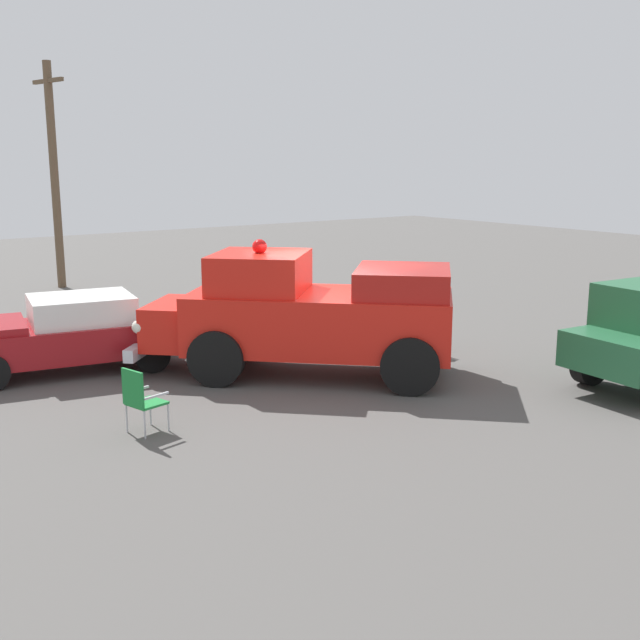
# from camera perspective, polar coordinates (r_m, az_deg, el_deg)

# --- Properties ---
(ground_plane) EXTENTS (60.00, 60.00, 0.00)m
(ground_plane) POSITION_cam_1_polar(r_m,az_deg,el_deg) (15.05, 0.86, -3.79)
(ground_plane) COLOR #514F4C
(vintage_fire_truck) EXTENTS (5.76, 5.72, 2.59)m
(vintage_fire_truck) POSITION_cam_1_polar(r_m,az_deg,el_deg) (14.53, -0.91, 0.50)
(vintage_fire_truck) COLOR black
(vintage_fire_truck) RESTS_ON ground
(classic_hot_rod) EXTENTS (4.62, 2.61, 1.46)m
(classic_hot_rod) POSITION_cam_1_polar(r_m,az_deg,el_deg) (15.69, -18.44, -0.94)
(classic_hot_rod) COLOR black
(classic_hot_rod) RESTS_ON ground
(lawn_chair_near_truck) EXTENTS (0.54, 0.55, 1.02)m
(lawn_chair_near_truck) POSITION_cam_1_polar(r_m,az_deg,el_deg) (16.62, 7.29, -0.28)
(lawn_chair_near_truck) COLOR #B7BABF
(lawn_chair_near_truck) RESTS_ON ground
(lawn_chair_by_car) EXTENTS (0.60, 0.61, 1.02)m
(lawn_chair_by_car) POSITION_cam_1_polar(r_m,az_deg,el_deg) (11.81, -13.24, -5.55)
(lawn_chair_by_car) COLOR #B7BABF
(lawn_chair_by_car) RESTS_ON ground
(spectator_seated) EXTENTS (0.56, 0.42, 1.29)m
(spectator_seated) POSITION_cam_1_polar(r_m,az_deg,el_deg) (16.50, 7.00, 0.03)
(spectator_seated) COLOR #383842
(spectator_seated) RESTS_ON ground
(spectator_standing) EXTENTS (0.51, 0.54, 1.68)m
(spectator_standing) POSITION_cam_1_polar(r_m,az_deg,el_deg) (19.46, -3.80, 2.70)
(spectator_standing) COLOR #2D334C
(spectator_standing) RESTS_ON ground
(utility_pole) EXTENTS (0.45, 1.69, 7.01)m
(utility_pole) POSITION_cam_1_polar(r_m,az_deg,el_deg) (25.85, -19.15, 10.32)
(utility_pole) COLOR brown
(utility_pole) RESTS_ON ground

